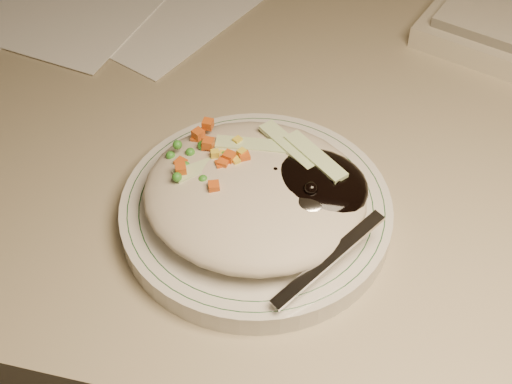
# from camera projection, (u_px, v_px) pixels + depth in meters

# --- Properties ---
(desk) EXTENTS (1.40, 0.70, 0.74)m
(desk) POSITION_uv_depth(u_px,v_px,m) (343.00, 236.00, 0.88)
(desk) COLOR tan
(desk) RESTS_ON ground
(plate) EXTENTS (0.24, 0.24, 0.02)m
(plate) POSITION_uv_depth(u_px,v_px,m) (256.00, 212.00, 0.63)
(plate) COLOR silver
(plate) RESTS_ON desk
(plate_rim) EXTENTS (0.23, 0.23, 0.00)m
(plate_rim) POSITION_uv_depth(u_px,v_px,m) (256.00, 204.00, 0.63)
(plate_rim) COLOR #144723
(plate_rim) RESTS_ON plate
(meal) EXTENTS (0.21, 0.19, 0.05)m
(meal) POSITION_uv_depth(u_px,v_px,m) (261.00, 189.00, 0.61)
(meal) COLOR #BFB29A
(meal) RESTS_ON plate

